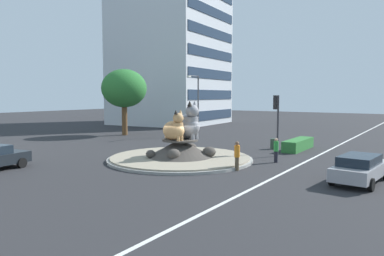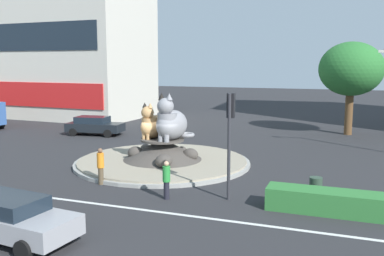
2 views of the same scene
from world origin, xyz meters
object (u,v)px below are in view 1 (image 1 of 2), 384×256
Objects in this scene: cat_statue_calico at (175,129)px; pedestrian_orange_shirt at (237,155)px; office_tower at (171,46)px; litter_bin at (274,144)px; broadleaf_tree_behind_island at (124,89)px; traffic_light_mast at (276,114)px; pedestrian_green_shirt at (276,150)px; sedan_on_far_lane at (360,168)px; streetlight_arm at (197,101)px; cat_statue_grey at (187,125)px.

cat_statue_calico is 5.18m from pedestrian_orange_shirt.
office_tower reaches higher than litter_bin.
broadleaf_tree_behind_island is at bearing 86.58° from litter_bin.
litter_bin is at bearing 121.69° from pedestrian_orange_shirt.
traffic_light_mast is (6.07, -5.01, 0.95)m from cat_statue_calico.
pedestrian_green_shirt is 0.94× the size of pedestrian_orange_shirt.
sedan_on_far_lane is at bearing -134.37° from office_tower.
pedestrian_green_shirt is at bearing 98.83° from pedestrian_orange_shirt.
pedestrian_green_shirt is 4.04m from pedestrian_orange_shirt.
litter_bin is (9.56, -3.49, -1.82)m from cat_statue_calico.
litter_bin is at bearing 112.98° from pedestrian_green_shirt.
streetlight_arm is at bearing 59.85° from sedan_on_far_lane.
streetlight_arm is 3.78× the size of pedestrian_orange_shirt.
office_tower is 3.68× the size of streetlight_arm.
cat_statue_grey is 6.85m from traffic_light_mast.
cat_statue_calico is 18.61m from broadleaf_tree_behind_island.
office_tower is at bearing 138.34° from pedestrian_green_shirt.
cat_statue_calico is 1.30× the size of pedestrian_green_shirt.
cat_statue_calico is at bearing 23.91° from streetlight_arm.
pedestrian_green_shirt reaches higher than sedan_on_far_lane.
traffic_light_mast is 35.65m from office_tower.
cat_statue_grey is (1.26, -0.19, 0.22)m from cat_statue_calico.
litter_bin is (-18.66, -24.82, -12.01)m from office_tower.
cat_statue_grey is at bearing 91.43° from sedan_on_far_lane.
traffic_light_mast is 0.93× the size of sedan_on_far_lane.
cat_statue_calico is at bearing -149.02° from pedestrian_green_shirt.
traffic_light_mast is at bearing -156.45° from litter_bin.
office_tower is 13.89× the size of pedestrian_orange_shirt.
traffic_light_mast is at bearing 53.14° from streetlight_arm.
cat_statue_grey is 0.62× the size of traffic_light_mast.
cat_statue_grey reaches higher than litter_bin.
broadleaf_tree_behind_island reaches higher than streetlight_arm.
pedestrian_orange_shirt reaches higher than sedan_on_far_lane.
cat_statue_grey is 0.11× the size of office_tower.
traffic_light_mast is at bearing 111.54° from pedestrian_green_shirt.
traffic_light_mast is 6.83m from pedestrian_orange_shirt.
broadleaf_tree_behind_island reaches higher than pedestrian_green_shirt.
cat_statue_calico is at bearing 51.24° from traffic_light_mast.
broadleaf_tree_behind_island is (10.67, 14.94, 3.07)m from cat_statue_calico.
cat_statue_calico is 16.12m from streetlight_arm.
cat_statue_grey is at bearing 94.57° from cat_statue_calico.
cat_statue_calico reaches higher than litter_bin.
cat_statue_calico is at bearing -161.32° from pedestrian_orange_shirt.
streetlight_arm is (12.98, 7.52, 1.50)m from cat_statue_grey.
broadleaf_tree_behind_island reaches higher than pedestrian_orange_shirt.
pedestrian_green_shirt is 6.55m from litter_bin.
broadleaf_tree_behind_island is 8.51m from streetlight_arm.
broadleaf_tree_behind_island is (9.41, 15.13, 2.85)m from cat_statue_grey.
broadleaf_tree_behind_island reaches higher than cat_statue_grey.
broadleaf_tree_behind_island reaches higher than cat_statue_calico.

